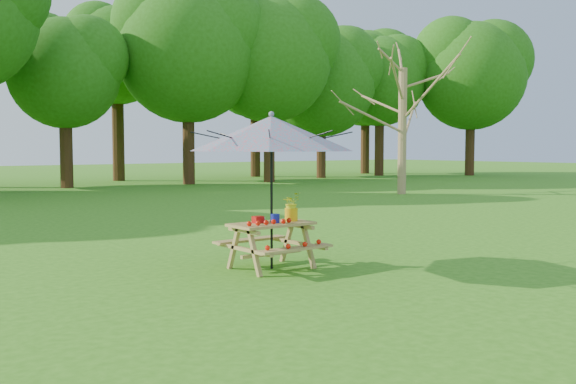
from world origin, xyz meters
TOP-DOWN VIEW (x-y plane):
  - bare_tree at (8.69, 12.28)m, footprint 6.63×6.63m
  - picnic_table at (-4.00, 3.32)m, footprint 1.20×1.32m
  - patio_umbrella at (-4.00, 3.32)m, footprint 2.61×2.61m
  - produce_bins at (-4.07, 3.37)m, footprint 0.34×0.41m
  - tomatoes_row at (-4.15, 3.14)m, footprint 0.77×0.13m
  - flower_bucket at (-3.64, 3.31)m, footprint 0.30×0.27m

SIDE VIEW (x-z plane):
  - picnic_table at x=-4.00m, z-range -0.01..0.66m
  - tomatoes_row at x=-4.15m, z-range 0.67..0.74m
  - produce_bins at x=-4.07m, z-range 0.66..0.79m
  - flower_bucket at x=-3.64m, z-range 0.68..1.10m
  - patio_umbrella at x=-4.00m, z-range 0.82..3.08m
  - bare_tree at x=8.69m, z-range 1.17..12.06m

